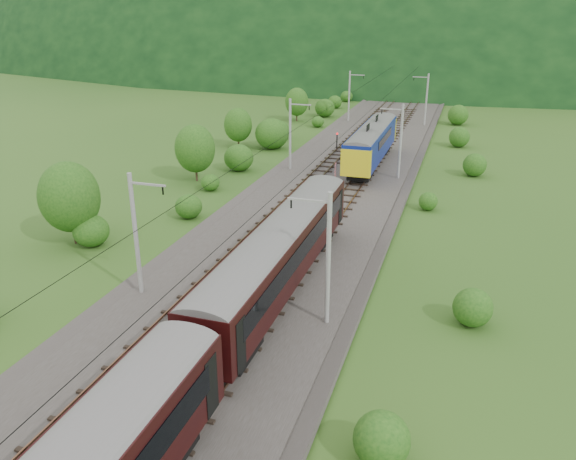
% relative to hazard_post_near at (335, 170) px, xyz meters
% --- Properties ---
extents(ground, '(600.00, 600.00, 0.00)m').
position_rel_hazard_post_near_xyz_m(ground, '(0.32, -29.82, -1.15)').
color(ground, '#2A5219').
rests_on(ground, ground).
extents(railbed, '(14.00, 220.00, 0.30)m').
position_rel_hazard_post_near_xyz_m(railbed, '(0.32, -19.82, -1.00)').
color(railbed, '#38332D').
rests_on(railbed, ground).
extents(track_left, '(2.40, 220.00, 0.27)m').
position_rel_hazard_post_near_xyz_m(track_left, '(-2.08, -19.82, -0.78)').
color(track_left, brown).
rests_on(track_left, railbed).
extents(track_right, '(2.40, 220.00, 0.27)m').
position_rel_hazard_post_near_xyz_m(track_right, '(2.72, -19.82, -0.78)').
color(track_right, brown).
rests_on(track_right, railbed).
extents(catenary_left, '(2.54, 192.28, 8.00)m').
position_rel_hazard_post_near_xyz_m(catenary_left, '(-5.80, 2.18, 3.35)').
color(catenary_left, gray).
rests_on(catenary_left, railbed).
extents(catenary_right, '(2.54, 192.28, 8.00)m').
position_rel_hazard_post_near_xyz_m(catenary_right, '(6.44, 2.18, 3.35)').
color(catenary_right, gray).
rests_on(catenary_right, railbed).
extents(overhead_wires, '(4.83, 198.00, 0.03)m').
position_rel_hazard_post_near_xyz_m(overhead_wires, '(0.32, -19.82, 5.95)').
color(overhead_wires, black).
rests_on(overhead_wires, ground).
extents(mountain_main, '(504.00, 360.00, 244.00)m').
position_rel_hazard_post_near_xyz_m(mountain_main, '(0.32, 230.18, -1.15)').
color(mountain_main, black).
rests_on(mountain_main, ground).
extents(mountain_ridge, '(336.00, 280.00, 132.00)m').
position_rel_hazard_post_near_xyz_m(mountain_ridge, '(-119.68, 270.18, -1.15)').
color(mountain_ridge, black).
rests_on(mountain_ridge, ground).
extents(hazard_post_near, '(0.18, 0.18, 1.71)m').
position_rel_hazard_post_near_xyz_m(hazard_post_near, '(0.00, 0.00, 0.00)').
color(hazard_post_near, red).
rests_on(hazard_post_near, railbed).
extents(hazard_post_far, '(0.15, 0.15, 1.37)m').
position_rel_hazard_post_near_xyz_m(hazard_post_far, '(0.82, -7.32, -0.17)').
color(hazard_post_far, red).
rests_on(hazard_post_far, railbed).
extents(signal, '(0.26, 0.26, 2.34)m').
position_rel_hazard_post_near_xyz_m(signal, '(-2.82, 12.70, 0.52)').
color(signal, black).
rests_on(signal, railbed).
extents(vegetation_left, '(10.12, 147.58, 6.69)m').
position_rel_hazard_post_near_xyz_m(vegetation_left, '(-13.46, -14.23, 1.41)').
color(vegetation_left, '#1A4913').
rests_on(vegetation_left, ground).
extents(vegetation_right, '(6.20, 112.47, 2.91)m').
position_rel_hazard_post_near_xyz_m(vegetation_right, '(12.49, -3.15, 0.04)').
color(vegetation_right, '#1A4913').
rests_on(vegetation_right, ground).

